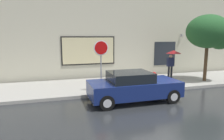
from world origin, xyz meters
The scene contains 8 objects.
ground_plane centered at (0.00, 0.00, 0.00)m, with size 60.00×60.00×0.00m, color #282B2D.
sidewalk centered at (0.00, 3.00, 0.07)m, with size 20.00×4.00×0.15m, color #A3A099.
building_facade centered at (-0.02, 5.50, 3.48)m, with size 20.00×0.67×7.00m.
parked_car centered at (-1.51, -0.04, 0.69)m, with size 4.18×1.94×1.38m.
fire_hydrant centered at (0.56, 1.80, 0.55)m, with size 0.30×0.44×0.82m.
pedestrian_with_umbrella centered at (2.84, 3.47, 1.69)m, with size 1.02×1.02×1.92m.
street_tree centered at (4.51, 2.01, 3.23)m, with size 2.80×2.38×4.21m.
stop_sign centered at (-2.67, 1.49, 2.02)m, with size 0.76×0.10×2.65m.
Camera 1 is at (-5.04, -8.46, 2.97)m, focal length 32.17 mm.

